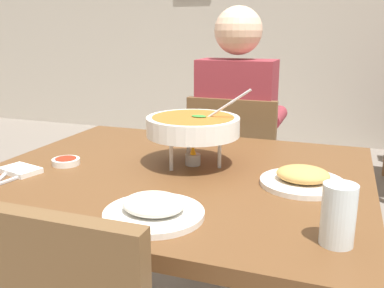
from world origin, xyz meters
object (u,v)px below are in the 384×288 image
chair_diner_main (235,174)px  drink_glass (338,218)px  rice_plate (154,209)px  sauce_dish (66,161)px  appetizer_plate (302,179)px  curry_bowl (193,126)px  diner_main (238,126)px  dining_table_main (176,203)px

chair_diner_main → drink_glass: bearing=-66.4°
rice_plate → sauce_dish: (-0.44, 0.28, -0.01)m
sauce_dish → appetizer_plate: bearing=4.3°
drink_glass → chair_diner_main: bearing=113.6°
curry_bowl → rice_plate: size_ratio=1.39×
chair_diner_main → diner_main: (0.00, 0.03, 0.24)m
sauce_dish → drink_glass: drink_glass is taller
dining_table_main → appetizer_plate: size_ratio=4.90×
diner_main → rice_plate: size_ratio=5.46×
diner_main → sauce_dish: (-0.36, -0.88, 0.04)m
drink_glass → curry_bowl: bearing=138.2°
dining_table_main → appetizer_plate: appetizer_plate is taller
curry_bowl → sauce_dish: bearing=-160.6°
rice_plate → appetizer_plate: 0.45m
dining_table_main → curry_bowl: bearing=69.0°
diner_main → curry_bowl: bearing=-87.7°
curry_bowl → rice_plate: curry_bowl is taller
diner_main → rice_plate: (0.08, -1.16, 0.05)m
sauce_dish → chair_diner_main: bearing=66.7°
drink_glass → sauce_dish: bearing=162.4°
sauce_dish → diner_main: bearing=67.5°
sauce_dish → dining_table_main: bearing=9.6°
chair_diner_main → sauce_dish: size_ratio=10.00×
dining_table_main → diner_main: size_ratio=0.90×
curry_bowl → appetizer_plate: size_ratio=1.39×
diner_main → sauce_dish: diner_main is taller
diner_main → chair_diner_main: bearing=-90.0°
rice_plate → appetizer_plate: bearing=47.2°
chair_diner_main → rice_plate: size_ratio=3.75×
curry_bowl → appetizer_plate: (0.36, -0.08, -0.11)m
dining_table_main → diner_main: (0.00, 0.82, 0.09)m
sauce_dish → drink_glass: size_ratio=0.69×
curry_bowl → sauce_dish: (-0.39, -0.14, -0.12)m
curry_bowl → dining_table_main: bearing=-111.0°
chair_diner_main → sauce_dish: 0.96m
dining_table_main → rice_plate: rice_plate is taller
dining_table_main → drink_glass: (0.49, -0.33, 0.17)m
diner_main → rice_plate: 1.16m
chair_diner_main → diner_main: diner_main is taller
dining_table_main → rice_plate: (0.08, -0.34, 0.13)m
curry_bowl → rice_plate: (0.05, -0.42, -0.11)m
curry_bowl → sauce_dish: curry_bowl is taller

